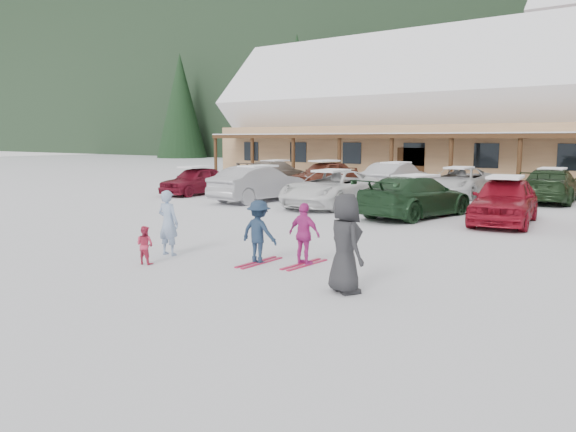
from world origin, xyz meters
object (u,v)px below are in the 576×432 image
Objects in this scene: toddler_red at (145,245)px; parked_car_11 at (551,185)px; child_navy at (259,232)px; parked_car_3 at (415,196)px; parked_car_1 at (258,184)px; adult_skier at (168,223)px; parked_car_7 at (275,173)px; child_magenta at (304,234)px; parked_car_8 at (324,175)px; day_lodge at (416,121)px; parked_car_10 at (458,182)px; parked_car_2 at (331,189)px; parked_car_9 at (396,178)px; parked_car_0 at (196,181)px; bystander_dark at (345,243)px; parked_car_4 at (504,200)px.

parked_car_11 reaches higher than toddler_red.
parked_car_3 is at bearing -88.51° from child_navy.
adult_skier is at bearing 122.79° from parked_car_1.
parked_car_1 is 0.93× the size of parked_car_7.
adult_skier is 0.33× the size of parked_car_1.
parked_car_8 is (-10.29, 16.21, 0.08)m from child_magenta.
day_lodge is at bearing -110.46° from parked_car_7.
parked_car_8 is at bearing -55.96° from child_magenta.
parked_car_11 is at bearing 7.81° from parked_car_8.
child_magenta is 16.55m from parked_car_10.
parked_car_1 reaches higher than toddler_red.
parked_car_2 is 7.15m from parked_car_9.
parked_car_0 is (-3.44, -17.81, -3.25)m from day_lodge.
day_lodge reaches higher than parked_car_7.
toddler_red is 0.18× the size of parked_car_1.
bystander_dark is (1.87, -1.35, 0.21)m from child_magenta.
parked_car_1 is 0.94× the size of parked_car_11.
bystander_dark is 21.36m from parked_car_8.
parked_car_9 is (7.38, 6.99, 0.08)m from parked_car_0.
bystander_dark is (11.86, -28.61, -3.04)m from day_lodge.
parked_car_7 reaches higher than child_magenta.
parked_car_8 is at bearing -91.60° from day_lodge.
toddler_red is at bearing 38.90° from bystander_dark.
adult_skier is 0.35× the size of parked_car_4.
parked_car_3 is 7.86m from parked_car_10.
parked_car_3 is 1.12× the size of parked_car_4.
toddler_red is 12.60m from parked_car_1.
parked_car_2 is at bearing -58.45° from child_magenta.
child_magenta is (3.20, 1.09, -0.09)m from adult_skier.
child_magenta is 0.27× the size of parked_car_10.
adult_skier is 0.33× the size of parked_car_9.
child_magenta is 9.03m from parked_car_4.
bystander_dark is at bearing 117.09° from parked_car_3.
parked_car_11 is at bearing -179.61° from parked_car_9.
parked_car_2 is (4.62, -17.94, -3.20)m from day_lodge.
parked_car_1 reaches higher than parked_car_10.
parked_car_2 is (-2.17, 10.42, -0.04)m from adult_skier.
parked_car_0 is (-12.50, 9.90, -0.02)m from child_navy.
child_navy is 17.65m from parked_car_9.
parked_car_9 is 0.92× the size of parked_car_11.
day_lodge is 11.95m from parked_car_9.
parked_car_0 is 4.48m from parked_car_1.
parked_car_8 is (3.13, 6.76, 0.08)m from parked_car_0.
child_magenta reaches higher than toddler_red.
parked_car_7 is at bearing 179.58° from parked_car_10.
parked_car_11 is (4.58, 17.56, -0.04)m from adult_skier.
bystander_dark reaches higher than parked_car_1.
parked_car_2 is 1.18× the size of parked_car_4.
child_magenta is at bearing -82.95° from parked_car_10.
day_lodge is at bearing 113.40° from parked_car_4.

